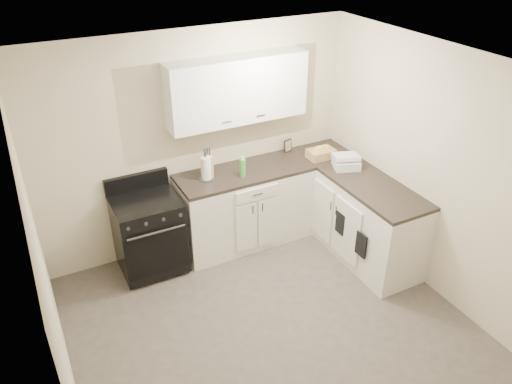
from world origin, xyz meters
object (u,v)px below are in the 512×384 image
stove (149,234)px  wicker_basket (321,154)px  paper_towel (206,168)px  knife_block (208,167)px  countertop_grill (346,163)px

stove → wicker_basket: 2.18m
paper_towel → wicker_basket: 1.41m
knife_block → countertop_grill: size_ratio=0.90×
knife_block → countertop_grill: bearing=-5.5°
knife_block → wicker_basket: (1.37, -0.16, -0.07)m
stove → knife_block: (0.74, 0.08, 0.61)m
paper_towel → countertop_grill: bearing=-17.2°
wicker_basket → knife_block: bearing=173.1°
knife_block → wicker_basket: bearing=6.5°
countertop_grill → paper_towel: bearing=-176.0°
paper_towel → countertop_grill: 1.59m
knife_block → stove: bearing=-160.4°
knife_block → wicker_basket: 1.38m
countertop_grill → knife_block: bearing=-177.7°
knife_block → paper_towel: size_ratio=0.95×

